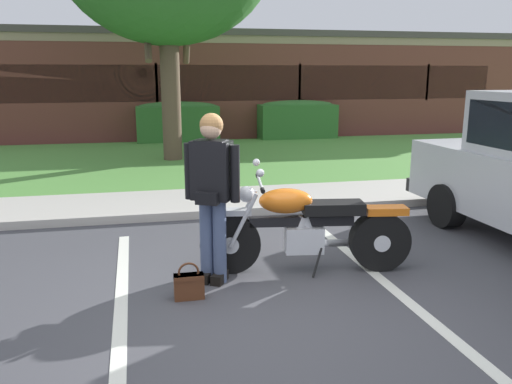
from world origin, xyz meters
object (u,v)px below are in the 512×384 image
motorcycle (314,228)px  brick_building (153,82)px  handbag (189,284)px  rider_person (212,186)px  hedge_center_left (297,119)px  hedge_left (178,121)px

motorcycle → brick_building: size_ratio=0.08×
motorcycle → handbag: 1.47m
rider_person → handbag: (-0.28, -0.38, -0.85)m
handbag → hedge_center_left: size_ratio=0.15×
motorcycle → hedge_center_left: 11.19m
hedge_left → hedge_center_left: bearing=0.0°
rider_person → handbag: size_ratio=4.74×
hedge_center_left → motorcycle: bearing=-105.7°
hedge_left → brick_building: (-0.57, 5.71, 1.05)m
hedge_left → rider_person: bearing=-91.9°
motorcycle → hedge_left: size_ratio=0.91×
motorcycle → rider_person: 1.20m
brick_building → motorcycle: bearing=-85.5°
rider_person → motorcycle: bearing=2.7°
rider_person → handbag: 0.97m
motorcycle → rider_person: size_ratio=1.31×
motorcycle → brick_building: bearing=94.5°
motorcycle → hedge_center_left: bearing=74.3°
hedge_left → brick_building: size_ratio=0.09×
motorcycle → handbag: (-1.37, -0.43, -0.34)m
handbag → motorcycle: bearing=17.3°
hedge_center_left → hedge_left: bearing=180.0°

